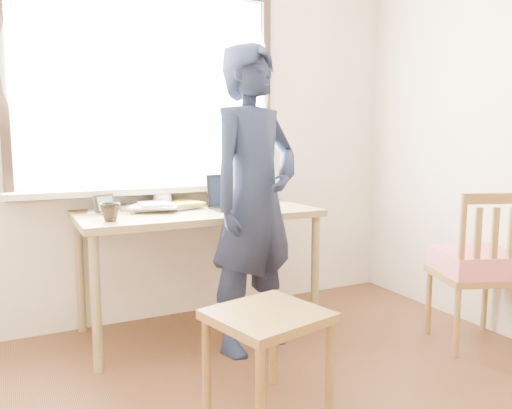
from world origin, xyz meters
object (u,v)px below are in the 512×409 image
desk (198,223)px  mug_white (162,200)px  work_chair (267,328)px  person (254,200)px  mug_dark (110,212)px  laptop (234,200)px  side_chair (476,265)px

desk → mug_white: bearing=126.9°
work_chair → person: size_ratio=0.31×
mug_dark → person: size_ratio=0.06×
mug_white → work_chair: 1.40m
desk → laptop: laptop is taller
work_chair → person: 0.91m
desk → mug_white: 0.31m
mug_dark → mug_white: bearing=44.8°
work_chair → desk: bearing=86.6°
desk → laptop: bearing=-7.5°
desk → side_chair: size_ratio=1.56×
desk → mug_dark: bearing=-161.8°
person → mug_dark: bearing=146.4°
person → laptop: bearing=65.8°
mug_white → work_chair: bearing=-85.6°
desk → person: 0.49m
side_chair → laptop: bearing=141.3°
mug_dark → desk: bearing=18.2°
desk → mug_dark: mug_dark is taller
side_chair → person: 1.41m
desk → work_chair: bearing=-93.4°
desk → person: (0.22, -0.40, 0.18)m
side_chair → desk: bearing=145.6°
laptop → person: 0.37m
mug_white → mug_dark: bearing=-135.2°
desk → mug_white: size_ratio=12.58×
desk → mug_white: (-0.17, 0.22, 0.13)m
desk → laptop: size_ratio=4.62×
laptop → work_chair: 1.20m
side_chair → person: person is taller
work_chair → side_chair: 1.51m
desk → side_chair: bearing=-34.4°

